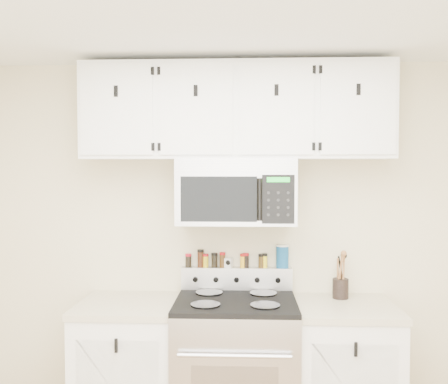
# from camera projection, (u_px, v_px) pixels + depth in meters

# --- Properties ---
(back_wall) EXTENTS (3.50, 0.01, 2.50)m
(back_wall) POSITION_uv_depth(u_px,v_px,m) (237.00, 245.00, 3.46)
(back_wall) COLOR beige
(back_wall) RESTS_ON floor
(range) EXTENTS (0.76, 0.65, 1.10)m
(range) POSITION_uv_depth(u_px,v_px,m) (236.00, 371.00, 3.17)
(range) COLOR #B7B7BA
(range) RESTS_ON floor
(base_cabinet_left) EXTENTS (0.64, 0.62, 0.92)m
(base_cabinet_left) POSITION_uv_depth(u_px,v_px,m) (129.00, 372.00, 3.23)
(base_cabinet_left) COLOR white
(base_cabinet_left) RESTS_ON floor
(base_cabinet_right) EXTENTS (0.64, 0.62, 0.92)m
(base_cabinet_right) POSITION_uv_depth(u_px,v_px,m) (344.00, 376.00, 3.17)
(base_cabinet_right) COLOR white
(base_cabinet_right) RESTS_ON floor
(microwave) EXTENTS (0.76, 0.44, 0.42)m
(microwave) POSITION_uv_depth(u_px,v_px,m) (236.00, 191.00, 3.25)
(microwave) COLOR #9E9EA3
(microwave) RESTS_ON back_wall
(upper_cabinets) EXTENTS (2.00, 0.35, 0.62)m
(upper_cabinets) POSITION_uv_depth(u_px,v_px,m) (236.00, 112.00, 3.26)
(upper_cabinets) COLOR white
(upper_cabinets) RESTS_ON back_wall
(utensil_crock) EXTENTS (0.10, 0.10, 0.30)m
(utensil_crock) POSITION_uv_depth(u_px,v_px,m) (340.00, 287.00, 3.30)
(utensil_crock) COLOR black
(utensil_crock) RESTS_ON base_cabinet_right
(kitchen_timer) EXTENTS (0.07, 0.06, 0.06)m
(kitchen_timer) POSITION_uv_depth(u_px,v_px,m) (228.00, 263.00, 3.43)
(kitchen_timer) COLOR silver
(kitchen_timer) RESTS_ON range
(salt_canister) EXTENTS (0.09, 0.09, 0.16)m
(salt_canister) POSITION_uv_depth(u_px,v_px,m) (282.00, 256.00, 3.41)
(salt_canister) COLOR #145089
(salt_canister) RESTS_ON range
(spice_jar_0) EXTENTS (0.04, 0.04, 0.09)m
(spice_jar_0) POSITION_uv_depth(u_px,v_px,m) (188.00, 260.00, 3.44)
(spice_jar_0) COLOR black
(spice_jar_0) RESTS_ON range
(spice_jar_1) EXTENTS (0.04, 0.04, 0.12)m
(spice_jar_1) POSITION_uv_depth(u_px,v_px,m) (201.00, 258.00, 3.44)
(spice_jar_1) COLOR #3F1E0F
(spice_jar_1) RESTS_ON range
(spice_jar_2) EXTENTS (0.04, 0.04, 0.09)m
(spice_jar_2) POSITION_uv_depth(u_px,v_px,m) (206.00, 260.00, 3.44)
(spice_jar_2) COLOR gold
(spice_jar_2) RESTS_ON range
(spice_jar_3) EXTENTS (0.04, 0.04, 0.10)m
(spice_jar_3) POSITION_uv_depth(u_px,v_px,m) (214.00, 260.00, 3.43)
(spice_jar_3) COLOR black
(spice_jar_3) RESTS_ON range
(spice_jar_4) EXTENTS (0.04, 0.04, 0.10)m
(spice_jar_4) POSITION_uv_depth(u_px,v_px,m) (222.00, 260.00, 3.43)
(spice_jar_4) COLOR #42290F
(spice_jar_4) RESTS_ON range
(spice_jar_5) EXTENTS (0.04, 0.04, 0.09)m
(spice_jar_5) POSITION_uv_depth(u_px,v_px,m) (243.00, 261.00, 3.42)
(spice_jar_5) COLOR yellow
(spice_jar_5) RESTS_ON range
(spice_jar_6) EXTENTS (0.04, 0.04, 0.10)m
(spice_jar_6) POSITION_uv_depth(u_px,v_px,m) (246.00, 260.00, 3.42)
(spice_jar_6) COLOR black
(spice_jar_6) RESTS_ON range
(spice_jar_7) EXTENTS (0.04, 0.04, 0.09)m
(spice_jar_7) POSITION_uv_depth(u_px,v_px,m) (261.00, 261.00, 3.42)
(spice_jar_7) COLOR #453110
(spice_jar_7) RESTS_ON range
(spice_jar_8) EXTENTS (0.04, 0.04, 0.10)m
(spice_jar_8) POSITION_uv_depth(u_px,v_px,m) (265.00, 261.00, 3.42)
(spice_jar_8) COLOR yellow
(spice_jar_8) RESTS_ON range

